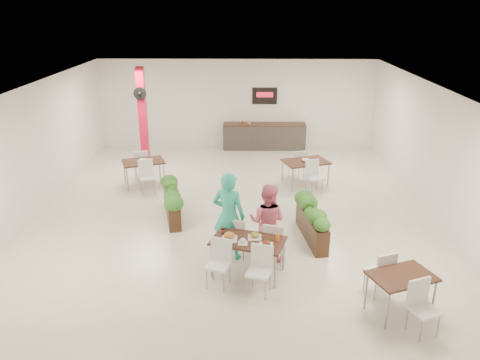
# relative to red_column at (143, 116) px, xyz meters

# --- Properties ---
(ground) EXTENTS (12.00, 12.00, 0.00)m
(ground) POSITION_rel_red_column_xyz_m (3.00, -3.79, -1.64)
(ground) COLOR beige
(ground) RESTS_ON ground
(room_shell) EXTENTS (10.10, 12.10, 3.22)m
(room_shell) POSITION_rel_red_column_xyz_m (3.00, -3.79, 0.36)
(room_shell) COLOR white
(room_shell) RESTS_ON ground
(red_column) EXTENTS (0.40, 0.41, 3.20)m
(red_column) POSITION_rel_red_column_xyz_m (0.00, 0.00, 0.00)
(red_column) COLOR red
(red_column) RESTS_ON ground
(service_counter) EXTENTS (3.00, 0.64, 2.20)m
(service_counter) POSITION_rel_red_column_xyz_m (4.00, 1.86, -1.15)
(service_counter) COLOR #2D2A28
(service_counter) RESTS_ON ground
(main_table) EXTENTS (1.64, 1.91, 0.92)m
(main_table) POSITION_rel_red_column_xyz_m (3.40, -6.69, -1.01)
(main_table) COLOR black
(main_table) RESTS_ON ground
(diner_man) EXTENTS (0.80, 0.64, 1.91)m
(diner_man) POSITION_rel_red_column_xyz_m (3.02, -6.04, -0.69)
(diner_man) COLOR #29B399
(diner_man) RESTS_ON ground
(diner_woman) EXTENTS (0.95, 0.84, 1.66)m
(diner_woman) POSITION_rel_red_column_xyz_m (3.82, -6.04, -0.81)
(diner_woman) COLOR #E76686
(diner_woman) RESTS_ON ground
(planter_left) EXTENTS (0.73, 1.79, 0.95)m
(planter_left) POSITION_rel_red_column_xyz_m (1.51, -4.11, -1.14)
(planter_left) COLOR black
(planter_left) RESTS_ON ground
(planter_right) EXTENTS (0.61, 1.86, 0.98)m
(planter_right) POSITION_rel_red_column_xyz_m (4.86, -5.19, -1.15)
(planter_right) COLOR black
(planter_right) RESTS_ON ground
(side_table_a) EXTENTS (1.38, 1.66, 0.92)m
(side_table_a) POSITION_rel_red_column_xyz_m (0.35, -1.90, -1.01)
(side_table_a) COLOR black
(side_table_a) RESTS_ON ground
(side_table_b) EXTENTS (1.48, 1.67, 0.92)m
(side_table_b) POSITION_rel_red_column_xyz_m (5.09, -1.82, -1.01)
(side_table_b) COLOR black
(side_table_b) RESTS_ON ground
(side_table_c) EXTENTS (1.26, 1.66, 0.92)m
(side_table_c) POSITION_rel_red_column_xyz_m (6.03, -7.90, -1.03)
(side_table_c) COLOR black
(side_table_c) RESTS_ON ground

